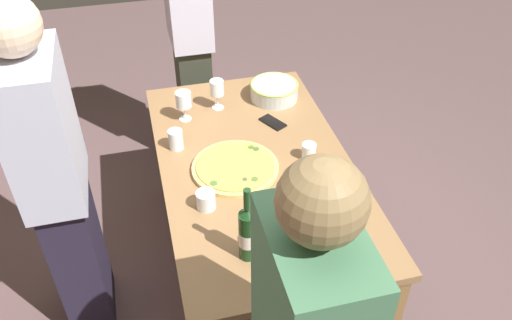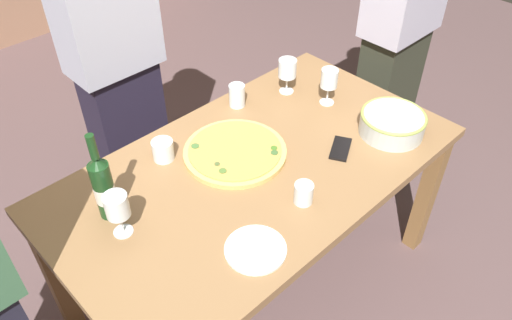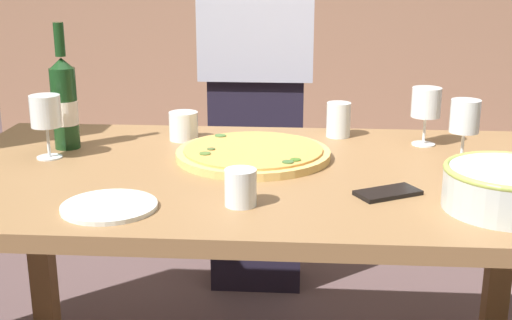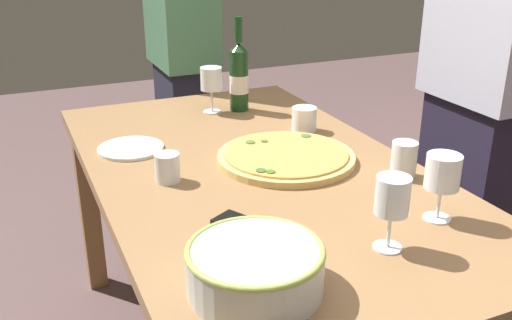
# 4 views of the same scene
# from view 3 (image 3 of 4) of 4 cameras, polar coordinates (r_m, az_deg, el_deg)

# --- Properties ---
(dining_table) EXTENTS (1.60, 0.90, 0.75)m
(dining_table) POSITION_cam_3_polar(r_m,az_deg,el_deg) (1.74, 0.00, -3.75)
(dining_table) COLOR olive
(dining_table) RESTS_ON ground
(pizza) EXTENTS (0.41, 0.41, 0.03)m
(pizza) POSITION_cam_3_polar(r_m,az_deg,el_deg) (1.80, -0.25, 0.57)
(pizza) COLOR #DFB766
(pizza) RESTS_ON dining_table
(serving_bowl) EXTENTS (0.27, 0.27, 0.09)m
(serving_bowl) POSITION_cam_3_polar(r_m,az_deg,el_deg) (1.52, 20.37, -2.11)
(serving_bowl) COLOR silver
(serving_bowl) RESTS_ON dining_table
(wine_bottle) EXTENTS (0.07, 0.07, 0.35)m
(wine_bottle) POSITION_cam_3_polar(r_m,az_deg,el_deg) (1.95, -15.78, 4.68)
(wine_bottle) COLOR #183C1A
(wine_bottle) RESTS_ON dining_table
(wine_glass_near_pizza) EXTENTS (0.07, 0.07, 0.17)m
(wine_glass_near_pizza) POSITION_cam_3_polar(r_m,az_deg,el_deg) (1.80, 17.12, 3.38)
(wine_glass_near_pizza) COLOR white
(wine_glass_near_pizza) RESTS_ON dining_table
(wine_glass_by_bottle) EXTENTS (0.08, 0.08, 0.17)m
(wine_glass_by_bottle) POSITION_cam_3_polar(r_m,az_deg,el_deg) (1.86, -17.23, 3.68)
(wine_glass_by_bottle) COLOR white
(wine_glass_by_bottle) RESTS_ON dining_table
(wine_glass_far_left) EXTENTS (0.08, 0.08, 0.16)m
(wine_glass_far_left) POSITION_cam_3_polar(r_m,az_deg,el_deg) (1.96, 14.09, 4.60)
(wine_glass_far_left) COLOR white
(wine_glass_far_left) RESTS_ON dining_table
(cup_amber) EXTENTS (0.07, 0.07, 0.10)m
(cup_amber) POSITION_cam_3_polar(r_m,az_deg,el_deg) (2.03, 6.94, 3.38)
(cup_amber) COLOR white
(cup_amber) RESTS_ON dining_table
(cup_ceramic) EXTENTS (0.08, 0.08, 0.08)m
(cup_ceramic) POSITION_cam_3_polar(r_m,az_deg,el_deg) (1.99, -6.09, 2.86)
(cup_ceramic) COLOR white
(cup_ceramic) RESTS_ON dining_table
(cup_spare) EXTENTS (0.07, 0.07, 0.08)m
(cup_spare) POSITION_cam_3_polar(r_m,az_deg,el_deg) (1.45, -1.30, -2.32)
(cup_spare) COLOR white
(cup_spare) RESTS_ON dining_table
(side_plate) EXTENTS (0.20, 0.20, 0.01)m
(side_plate) POSITION_cam_3_polar(r_m,az_deg,el_deg) (1.47, -12.22, -3.83)
(side_plate) COLOR white
(side_plate) RESTS_ON dining_table
(cell_phone) EXTENTS (0.16, 0.13, 0.01)m
(cell_phone) POSITION_cam_3_polar(r_m,az_deg,el_deg) (1.55, 11.00, -2.72)
(cell_phone) COLOR black
(cell_phone) RESTS_ON dining_table
(person_guest_left) EXTENTS (0.41, 0.24, 1.70)m
(person_guest_left) POSITION_cam_3_polar(r_m,az_deg,el_deg) (2.54, 0.09, 7.61)
(person_guest_left) COLOR #221D30
(person_guest_left) RESTS_ON ground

